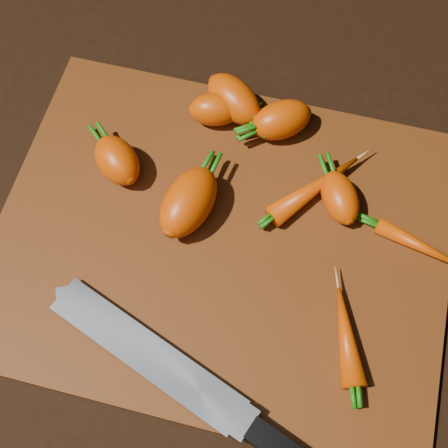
# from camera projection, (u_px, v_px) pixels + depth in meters

# --- Properties ---
(ground) EXTENTS (2.00, 2.00, 0.01)m
(ground) POSITION_uv_depth(u_px,v_px,m) (222.00, 245.00, 0.71)
(ground) COLOR black
(cutting_board) EXTENTS (0.50, 0.40, 0.01)m
(cutting_board) POSITION_uv_depth(u_px,v_px,m) (222.00, 241.00, 0.70)
(cutting_board) COLOR #5D2D10
(cutting_board) RESTS_ON ground
(carrot_0) EXTENTS (0.08, 0.08, 0.05)m
(carrot_0) POSITION_uv_depth(u_px,v_px,m) (117.00, 160.00, 0.71)
(carrot_0) COLOR #CD4305
(carrot_0) RESTS_ON cutting_board
(carrot_1) EXTENTS (0.09, 0.08, 0.05)m
(carrot_1) POSITION_uv_depth(u_px,v_px,m) (234.00, 99.00, 0.74)
(carrot_1) COLOR #CD4305
(carrot_1) RESTS_ON cutting_board
(carrot_2) EXTENTS (0.07, 0.10, 0.05)m
(carrot_2) POSITION_uv_depth(u_px,v_px,m) (189.00, 202.00, 0.68)
(carrot_2) COLOR #CD4305
(carrot_2) RESTS_ON cutting_board
(carrot_3) EXTENTS (0.08, 0.08, 0.05)m
(carrot_3) POSITION_uv_depth(u_px,v_px,m) (282.00, 120.00, 0.73)
(carrot_3) COLOR #CD4305
(carrot_3) RESTS_ON cutting_board
(carrot_4) EXTENTS (0.07, 0.06, 0.04)m
(carrot_4) POSITION_uv_depth(u_px,v_px,m) (216.00, 109.00, 0.74)
(carrot_4) COLOR #CD4305
(carrot_4) RESTS_ON cutting_board
(carrot_5) EXTENTS (0.07, 0.08, 0.04)m
(carrot_5) POSITION_uv_depth(u_px,v_px,m) (340.00, 197.00, 0.69)
(carrot_5) COLOR #CD4305
(carrot_5) RESTS_ON cutting_board
(carrot_6) EXTENTS (0.10, 0.11, 0.03)m
(carrot_6) POSITION_uv_depth(u_px,v_px,m) (315.00, 187.00, 0.70)
(carrot_6) COLOR #CD4305
(carrot_6) RESTS_ON cutting_board
(carrot_7) EXTENTS (0.11, 0.05, 0.02)m
(carrot_7) POSITION_uv_depth(u_px,v_px,m) (424.00, 248.00, 0.67)
(carrot_7) COLOR #CD4305
(carrot_7) RESTS_ON cutting_board
(carrot_8) EXTENTS (0.06, 0.11, 0.03)m
(carrot_8) POSITION_uv_depth(u_px,v_px,m) (346.00, 336.00, 0.63)
(carrot_8) COLOR #CD4305
(carrot_8) RESTS_ON cutting_board
(knife) EXTENTS (0.35, 0.16, 0.02)m
(knife) POSITION_uv_depth(u_px,v_px,m) (164.00, 366.00, 0.62)
(knife) COLOR gray
(knife) RESTS_ON cutting_board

